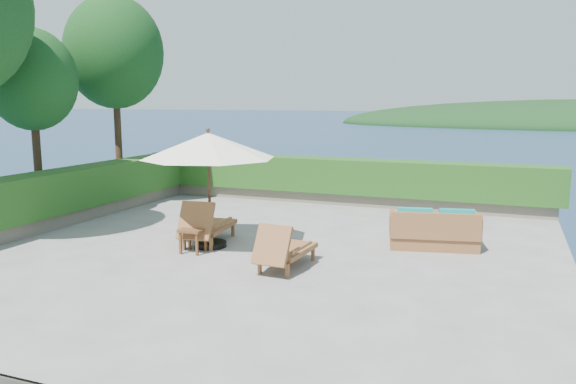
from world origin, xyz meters
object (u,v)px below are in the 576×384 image
at_px(lounge_left, 206,225).
at_px(side_table, 193,233).
at_px(wicker_loveseat, 434,232).
at_px(lounge_right, 284,249).
at_px(patio_umbrella, 208,147).

distance_m(lounge_left, side_table, 0.71).
relative_size(lounge_left, side_table, 3.60).
distance_m(lounge_left, wicker_loveseat, 4.81).
relative_size(lounge_right, wicker_loveseat, 0.82).
xyz_separation_m(lounge_left, side_table, (0.09, -0.70, -0.01)).
bearing_deg(lounge_left, lounge_right, -32.64).
bearing_deg(patio_umbrella, wicker_loveseat, 20.27).
bearing_deg(lounge_left, wicker_loveseat, 10.70).
bearing_deg(side_table, patio_umbrella, 79.53).
distance_m(patio_umbrella, side_table, 1.78).
height_order(lounge_right, wicker_loveseat, lounge_right).
relative_size(patio_umbrella, wicker_loveseat, 1.57).
xyz_separation_m(patio_umbrella, side_table, (-0.10, -0.53, -1.70)).
xyz_separation_m(lounge_right, side_table, (-2.13, 0.37, 0.03)).
height_order(patio_umbrella, lounge_left, patio_umbrella).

